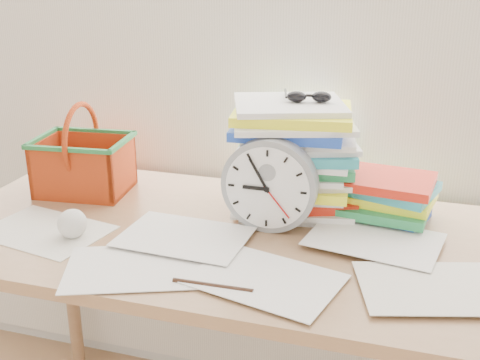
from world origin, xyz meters
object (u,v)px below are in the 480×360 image
(desk, at_px, (223,259))
(book_stack, at_px, (386,198))
(paper_stack, at_px, (292,158))
(clock, at_px, (270,185))
(basket, at_px, (82,149))

(desk, relative_size, book_stack, 5.30)
(paper_stack, bearing_deg, clock, -99.48)
(clock, distance_m, basket, 0.56)
(desk, relative_size, basket, 5.62)
(book_stack, height_order, basket, basket)
(paper_stack, distance_m, book_stack, 0.26)
(book_stack, bearing_deg, paper_stack, -177.29)
(paper_stack, relative_size, basket, 1.30)
(paper_stack, relative_size, book_stack, 1.23)
(basket, bearing_deg, clock, -15.91)
(basket, bearing_deg, book_stack, -2.51)
(clock, distance_m, book_stack, 0.31)
(paper_stack, distance_m, clock, 0.14)
(paper_stack, bearing_deg, desk, -124.36)
(desk, bearing_deg, paper_stack, 55.64)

